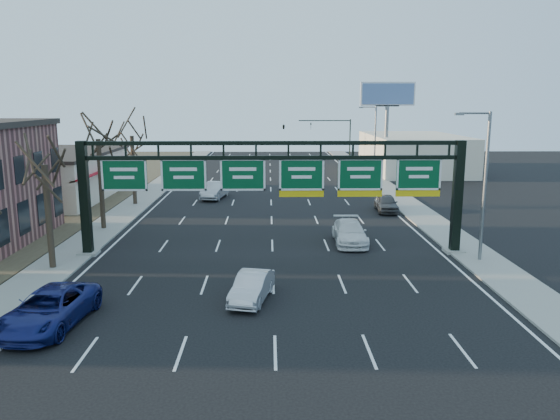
{
  "coord_description": "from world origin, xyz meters",
  "views": [
    {
      "loc": [
        -0.23,
        -25.7,
        9.57
      ],
      "look_at": [
        0.44,
        6.2,
        3.2
      ],
      "focal_mm": 35.0,
      "sensor_mm": 36.0,
      "label": 1
    }
  ],
  "objects_px": {
    "sign_gantry": "(275,182)",
    "car_blue_suv": "(50,309)",
    "car_silver_sedan": "(252,287)",
    "car_white_wagon": "(350,232)"
  },
  "relations": [
    {
      "from": "car_blue_suv",
      "to": "car_white_wagon",
      "type": "relative_size",
      "value": 1.09
    },
    {
      "from": "car_blue_suv",
      "to": "car_silver_sedan",
      "type": "bearing_deg",
      "value": 24.94
    },
    {
      "from": "car_blue_suv",
      "to": "car_silver_sedan",
      "type": "distance_m",
      "value": 9.13
    },
    {
      "from": "car_blue_suv",
      "to": "car_white_wagon",
      "type": "distance_m",
      "value": 20.37
    },
    {
      "from": "car_silver_sedan",
      "to": "sign_gantry",
      "type": "bearing_deg",
      "value": 94.28
    },
    {
      "from": "car_silver_sedan",
      "to": "car_blue_suv",
      "type": "bearing_deg",
      "value": -148.5
    },
    {
      "from": "car_white_wagon",
      "to": "sign_gantry",
      "type": "bearing_deg",
      "value": -152.76
    },
    {
      "from": "car_blue_suv",
      "to": "car_silver_sedan",
      "type": "xyz_separation_m",
      "value": [
        8.64,
        2.95,
        -0.12
      ]
    },
    {
      "from": "sign_gantry",
      "to": "car_blue_suv",
      "type": "height_order",
      "value": "sign_gantry"
    },
    {
      "from": "car_blue_suv",
      "to": "car_silver_sedan",
      "type": "height_order",
      "value": "car_blue_suv"
    }
  ]
}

